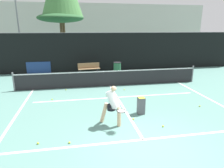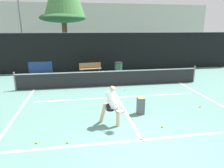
{
  "view_description": "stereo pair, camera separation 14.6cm",
  "coord_description": "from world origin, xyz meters",
  "px_view_note": "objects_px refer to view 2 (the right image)",
  "views": [
    {
      "loc": [
        -2.0,
        -4.99,
        3.46
      ],
      "look_at": [
        -0.41,
        3.72,
        0.95
      ],
      "focal_mm": 32.0,
      "sensor_mm": 36.0,
      "label": 1
    },
    {
      "loc": [
        -1.86,
        -5.01,
        3.46
      ],
      "look_at": [
        -0.41,
        3.72,
        0.95
      ],
      "focal_mm": 32.0,
      "sensor_mm": 36.0,
      "label": 2
    }
  ],
  "objects_px": {
    "ball_hopper": "(141,105)",
    "player_practicing": "(111,104)",
    "parked_car": "(45,61)",
    "trash_bin": "(119,68)",
    "courtside_bench": "(90,68)"
  },
  "relations": [
    {
      "from": "ball_hopper",
      "to": "player_practicing",
      "type": "bearing_deg",
      "value": -151.08
    },
    {
      "from": "ball_hopper",
      "to": "parked_car",
      "type": "relative_size",
      "value": 0.16
    },
    {
      "from": "player_practicing",
      "to": "courtside_bench",
      "type": "height_order",
      "value": "player_practicing"
    },
    {
      "from": "trash_bin",
      "to": "parked_car",
      "type": "distance_m",
      "value": 6.91
    },
    {
      "from": "ball_hopper",
      "to": "trash_bin",
      "type": "bearing_deg",
      "value": 85.79
    },
    {
      "from": "courtside_bench",
      "to": "ball_hopper",
      "type": "bearing_deg",
      "value": -84.54
    },
    {
      "from": "player_practicing",
      "to": "parked_car",
      "type": "xyz_separation_m",
      "value": [
        -4.08,
        11.66,
        -0.17
      ]
    },
    {
      "from": "player_practicing",
      "to": "parked_car",
      "type": "distance_m",
      "value": 12.35
    },
    {
      "from": "player_practicing",
      "to": "ball_hopper",
      "type": "xyz_separation_m",
      "value": [
        1.35,
        0.75,
        -0.44
      ]
    },
    {
      "from": "ball_hopper",
      "to": "courtside_bench",
      "type": "distance_m",
      "value": 7.84
    },
    {
      "from": "trash_bin",
      "to": "parked_car",
      "type": "height_order",
      "value": "parked_car"
    },
    {
      "from": "ball_hopper",
      "to": "parked_car",
      "type": "bearing_deg",
      "value": 116.45
    },
    {
      "from": "courtside_bench",
      "to": "trash_bin",
      "type": "relative_size",
      "value": 1.87
    },
    {
      "from": "parked_car",
      "to": "courtside_bench",
      "type": "bearing_deg",
      "value": -40.26
    },
    {
      "from": "ball_hopper",
      "to": "courtside_bench",
      "type": "bearing_deg",
      "value": 101.81
    }
  ]
}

